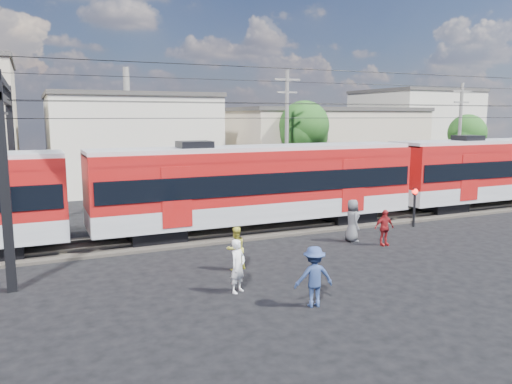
% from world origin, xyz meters
% --- Properties ---
extents(ground, '(120.00, 120.00, 0.00)m').
position_xyz_m(ground, '(0.00, 0.00, 0.00)').
color(ground, black).
rests_on(ground, ground).
extents(track_bed, '(70.00, 3.40, 0.12)m').
position_xyz_m(track_bed, '(0.00, 8.00, 0.06)').
color(track_bed, '#2D2823').
rests_on(track_bed, ground).
extents(rail_near, '(70.00, 0.12, 0.12)m').
position_xyz_m(rail_near, '(0.00, 7.25, 0.18)').
color(rail_near, '#59544C').
rests_on(rail_near, track_bed).
extents(rail_far, '(70.00, 0.12, 0.12)m').
position_xyz_m(rail_far, '(0.00, 8.75, 0.18)').
color(rail_far, '#59544C').
rests_on(rail_far, track_bed).
extents(commuter_train, '(50.30, 3.08, 4.17)m').
position_xyz_m(commuter_train, '(1.02, 8.00, 2.40)').
color(commuter_train, black).
rests_on(commuter_train, ground).
extents(catenary, '(70.00, 9.30, 7.52)m').
position_xyz_m(catenary, '(-8.65, 8.00, 5.14)').
color(catenary, black).
rests_on(catenary, ground).
extents(building_midwest, '(12.24, 12.24, 7.30)m').
position_xyz_m(building_midwest, '(-2.00, 27.00, 3.66)').
color(building_midwest, beige).
rests_on(building_midwest, ground).
extents(building_mideast, '(16.32, 10.20, 6.30)m').
position_xyz_m(building_mideast, '(14.00, 24.00, 3.16)').
color(building_mideast, tan).
rests_on(building_mideast, ground).
extents(building_east, '(10.20, 10.20, 8.30)m').
position_xyz_m(building_east, '(28.00, 28.00, 4.16)').
color(building_east, beige).
rests_on(building_east, ground).
extents(utility_pole_mid, '(1.80, 0.24, 8.50)m').
position_xyz_m(utility_pole_mid, '(6.00, 15.00, 4.53)').
color(utility_pole_mid, slate).
rests_on(utility_pole_mid, ground).
extents(utility_pole_east, '(1.80, 0.24, 8.00)m').
position_xyz_m(utility_pole_east, '(20.00, 14.00, 4.28)').
color(utility_pole_east, slate).
rests_on(utility_pole_east, ground).
extents(tree_near, '(3.82, 3.64, 6.72)m').
position_xyz_m(tree_near, '(9.19, 18.09, 4.66)').
color(tree_near, '#382619').
rests_on(tree_near, ground).
extents(tree_far, '(3.36, 3.12, 5.76)m').
position_xyz_m(tree_far, '(24.19, 17.09, 3.99)').
color(tree_far, '#382619').
rests_on(tree_far, ground).
extents(pedestrian_a, '(0.75, 0.69, 1.73)m').
position_xyz_m(pedestrian_a, '(-3.38, 0.43, 0.86)').
color(pedestrian_a, white).
rests_on(pedestrian_a, ground).
extents(pedestrian_b, '(0.92, 0.80, 1.61)m').
position_xyz_m(pedestrian_b, '(-2.56, 2.65, 0.80)').
color(pedestrian_b, gold).
rests_on(pedestrian_b, ground).
extents(pedestrian_c, '(1.28, 0.88, 1.82)m').
position_xyz_m(pedestrian_c, '(-1.79, -1.61, 0.91)').
color(pedestrian_c, navy).
rests_on(pedestrian_c, ground).
extents(pedestrian_d, '(0.96, 0.45, 1.59)m').
position_xyz_m(pedestrian_d, '(4.63, 3.22, 0.79)').
color(pedestrian_d, maroon).
rests_on(pedestrian_d, ground).
extents(pedestrian_e, '(0.79, 1.04, 1.91)m').
position_xyz_m(pedestrian_e, '(3.78, 4.39, 0.96)').
color(pedestrian_e, '#494A4E').
rests_on(pedestrian_e, ground).
extents(car_silver, '(3.97, 2.34, 1.27)m').
position_xyz_m(car_silver, '(23.34, 12.74, 0.63)').
color(car_silver, '#BABCC2').
rests_on(car_silver, ground).
extents(crossing_signal, '(0.29, 0.29, 2.00)m').
position_xyz_m(crossing_signal, '(8.42, 5.61, 1.39)').
color(crossing_signal, black).
rests_on(crossing_signal, ground).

